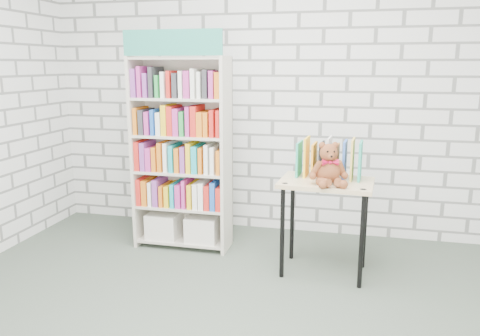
# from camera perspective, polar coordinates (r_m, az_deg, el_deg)

# --- Properties ---
(ground) EXTENTS (4.50, 4.50, 0.00)m
(ground) POSITION_cam_1_polar(r_m,az_deg,el_deg) (3.11, -2.73, -19.52)
(ground) COLOR #414D41
(ground) RESTS_ON ground
(room_shell) EXTENTS (4.52, 4.02, 2.81)m
(room_shell) POSITION_cam_1_polar(r_m,az_deg,el_deg) (2.64, -3.15, 15.40)
(room_shell) COLOR silver
(room_shell) RESTS_ON ground
(bookshelf) EXTENTS (0.86, 0.33, 1.93)m
(bookshelf) POSITION_cam_1_polar(r_m,az_deg,el_deg) (4.22, -7.09, 1.92)
(bookshelf) COLOR beige
(bookshelf) RESTS_ON ground
(display_table) EXTENTS (0.75, 0.55, 0.77)m
(display_table) POSITION_cam_1_polar(r_m,az_deg,el_deg) (3.73, 10.42, -3.12)
(display_table) COLOR tan
(display_table) RESTS_ON ground
(table_books) EXTENTS (0.51, 0.26, 0.30)m
(table_books) POSITION_cam_1_polar(r_m,az_deg,el_deg) (3.78, 10.81, 1.05)
(table_books) COLOR teal
(table_books) RESTS_ON display_table
(teddy_bear) EXTENTS (0.29, 0.29, 0.32)m
(teddy_bear) POSITION_cam_1_polar(r_m,az_deg,el_deg) (3.57, 10.76, 0.05)
(teddy_bear) COLOR brown
(teddy_bear) RESTS_ON display_table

